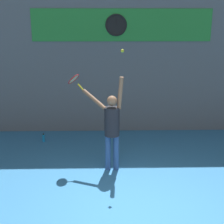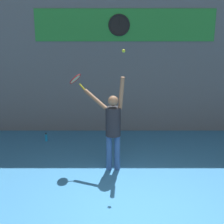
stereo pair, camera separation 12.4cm
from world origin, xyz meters
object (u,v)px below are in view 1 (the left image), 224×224
at_px(tennis_racket, 74,80).
at_px(scoreboard_clock, 116,25).
at_px(tennis_ball, 122,51).
at_px(tennis_player, 112,124).
at_px(water_bottle, 44,138).

bearing_deg(tennis_racket, scoreboard_clock, 64.89).
bearing_deg(tennis_ball, tennis_player, 154.96).
bearing_deg(tennis_racket, water_bottle, 128.65).
height_order(scoreboard_clock, tennis_player, scoreboard_clock).
xyz_separation_m(tennis_racket, water_bottle, (-1.07, 1.34, -1.93)).
distance_m(scoreboard_clock, tennis_player, 3.47).
height_order(tennis_player, tennis_racket, tennis_player).
bearing_deg(tennis_racket, tennis_ball, -28.72).
xyz_separation_m(scoreboard_clock, tennis_racket, (-1.05, -2.23, -1.21)).
xyz_separation_m(scoreboard_clock, tennis_ball, (0.03, -2.82, -0.51)).
bearing_deg(water_bottle, scoreboard_clock, 22.88).
relative_size(tennis_player, tennis_racket, 5.15).
bearing_deg(tennis_player, tennis_racket, 150.36).
relative_size(scoreboard_clock, tennis_player, 0.29).
xyz_separation_m(tennis_player, water_bottle, (-1.92, 1.82, -0.99)).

